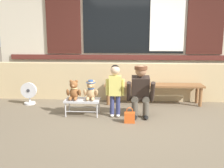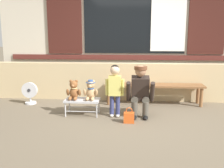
# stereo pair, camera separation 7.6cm
# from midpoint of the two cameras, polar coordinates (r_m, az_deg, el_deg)

# --- Properties ---
(ground_plane) EXTENTS (60.00, 60.00, 0.00)m
(ground_plane) POSITION_cam_midpoint_polar(r_m,az_deg,el_deg) (4.53, 5.24, -7.98)
(ground_plane) COLOR brown
(brick_low_wall) EXTENTS (6.47, 0.25, 0.85)m
(brick_low_wall) POSITION_cam_midpoint_polar(r_m,az_deg,el_deg) (5.81, 5.23, 0.54)
(brick_low_wall) COLOR tan
(brick_low_wall) RESTS_ON ground
(shop_facade) EXTENTS (6.61, 0.26, 3.78)m
(shop_facade) POSITION_cam_midpoint_polar(r_m,az_deg,el_deg) (6.25, 5.48, 14.70)
(shop_facade) COLOR beige
(shop_facade) RESTS_ON ground
(wooden_bench_long) EXTENTS (2.10, 0.40, 0.44)m
(wooden_bench_long) POSITION_cam_midpoint_polar(r_m,az_deg,el_deg) (5.48, 9.92, -0.75)
(wooden_bench_long) COLOR brown
(wooden_bench_long) RESTS_ON ground
(small_display_bench) EXTENTS (0.64, 0.36, 0.30)m
(small_display_bench) POSITION_cam_midpoint_polar(r_m,az_deg,el_deg) (4.72, -6.30, -3.85)
(small_display_bench) COLOR #BCBCC1
(small_display_bench) RESTS_ON ground
(teddy_bear_plain) EXTENTS (0.28, 0.26, 0.36)m
(teddy_bear_plain) POSITION_cam_midpoint_polar(r_m,az_deg,el_deg) (4.71, -8.25, -1.46)
(teddy_bear_plain) COLOR brown
(teddy_bear_plain) RESTS_ON small_display_bench
(teddy_bear_with_hat) EXTENTS (0.28, 0.27, 0.36)m
(teddy_bear_with_hat) POSITION_cam_midpoint_polar(r_m,az_deg,el_deg) (4.65, -4.41, -1.43)
(teddy_bear_with_hat) COLOR tan
(teddy_bear_with_hat) RESTS_ON small_display_bench
(child_standing) EXTENTS (0.35, 0.18, 0.96)m
(child_standing) POSITION_cam_midpoint_polar(r_m,az_deg,el_deg) (4.52, 1.13, -0.21)
(child_standing) COLOR navy
(child_standing) RESTS_ON ground
(adult_crouching) EXTENTS (0.50, 0.49, 0.95)m
(adult_crouching) POSITION_cam_midpoint_polar(r_m,az_deg,el_deg) (4.58, 7.02, -1.56)
(adult_crouching) COLOR #4C473D
(adult_crouching) RESTS_ON ground
(handbag_on_ground) EXTENTS (0.18, 0.11, 0.27)m
(handbag_on_ground) POSITION_cam_midpoint_polar(r_m,az_deg,el_deg) (4.32, 4.39, -7.56)
(handbag_on_ground) COLOR #DB561E
(handbag_on_ground) RESTS_ON ground
(floor_fan) EXTENTS (0.34, 0.24, 0.48)m
(floor_fan) POSITION_cam_midpoint_polar(r_m,az_deg,el_deg) (5.72, -17.82, -2.01)
(floor_fan) COLOR silver
(floor_fan) RESTS_ON ground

